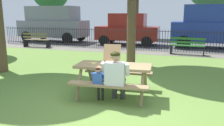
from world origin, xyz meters
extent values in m
cube|color=olive|center=(0.00, 2.08, -0.01)|extent=(28.00, 12.17, 0.02)
cube|color=slate|center=(0.00, 7.47, 0.00)|extent=(28.00, 1.40, 0.01)
cube|color=#515154|center=(0.00, 11.23, -0.01)|extent=(28.00, 6.12, 0.01)
cube|color=#967C55|center=(-0.10, 0.84, 0.74)|extent=(1.85, 0.90, 0.06)
cube|color=#967C55|center=(-0.06, 0.25, 0.44)|extent=(1.82, 0.42, 0.05)
cube|color=#967C55|center=(-0.15, 1.44, 0.44)|extent=(1.82, 0.42, 0.05)
cylinder|color=#967C55|center=(-0.81, 0.37, 0.35)|extent=(0.10, 0.44, 0.74)
cylinder|color=#967C55|center=(-0.87, 1.20, 0.35)|extent=(0.10, 0.44, 0.74)
cylinder|color=#967C55|center=(0.67, 0.49, 0.35)|extent=(0.10, 0.44, 0.74)
cylinder|color=#967C55|center=(0.60, 1.31, 0.35)|extent=(0.10, 0.44, 0.74)
cube|color=tan|center=(-0.17, 0.80, 0.78)|extent=(0.47, 0.47, 0.01)
cube|color=silver|center=(-0.17, 0.80, 0.78)|extent=(0.43, 0.43, 0.00)
cube|color=tan|center=(-0.15, 0.60, 0.80)|extent=(0.42, 0.06, 0.04)
cube|color=tan|center=(-0.20, 1.01, 0.80)|extent=(0.42, 0.06, 0.04)
cube|color=tan|center=(-0.38, 0.78, 0.80)|extent=(0.06, 0.42, 0.04)
cube|color=tan|center=(0.03, 0.82, 0.80)|extent=(0.06, 0.42, 0.04)
cube|color=tan|center=(-0.20, 1.02, 1.03)|extent=(0.44, 0.19, 0.41)
cylinder|color=tan|center=(-0.17, 0.80, 0.79)|extent=(0.36, 0.36, 0.01)
cylinder|color=#F2C74A|center=(-0.17, 0.80, 0.80)|extent=(0.33, 0.33, 0.00)
pyramid|color=#F4D671|center=(-0.65, 0.87, 0.78)|extent=(0.22, 0.25, 0.01)
cube|color=tan|center=(-0.70, 0.78, 0.78)|extent=(0.15, 0.10, 0.02)
cylinder|color=#414141|center=(-0.02, 0.67, 0.22)|extent=(0.12, 0.12, 0.44)
cylinder|color=#414141|center=(-0.01, 0.46, 0.47)|extent=(0.18, 0.43, 0.15)
cylinder|color=#414141|center=(0.18, 0.69, 0.22)|extent=(0.12, 0.12, 0.44)
cylinder|color=#414141|center=(0.19, 0.48, 0.47)|extent=(0.18, 0.43, 0.15)
cube|color=silver|center=(0.11, 0.26, 0.70)|extent=(0.44, 0.25, 0.52)
cylinder|color=silver|center=(-0.15, 0.29, 0.80)|extent=(0.11, 0.21, 0.31)
cylinder|color=silver|center=(0.36, 0.33, 0.80)|extent=(0.11, 0.21, 0.31)
sphere|color=tan|center=(0.11, 0.28, 1.08)|extent=(0.21, 0.21, 0.21)
ellipsoid|color=black|center=(0.11, 0.27, 1.13)|extent=(0.21, 0.20, 0.12)
cylinder|color=black|center=(-0.34, 0.44, 0.22)|extent=(0.06, 0.06, 0.44)
cylinder|color=black|center=(-0.34, 0.33, 0.46)|extent=(0.09, 0.22, 0.08)
cylinder|color=black|center=(-0.24, 0.44, 0.22)|extent=(0.06, 0.06, 0.44)
cylinder|color=black|center=(-0.23, 0.34, 0.46)|extent=(0.09, 0.22, 0.08)
cube|color=#3359B2|center=(-0.28, 0.23, 0.57)|extent=(0.22, 0.13, 0.26)
cylinder|color=#3359B2|center=(-0.41, 0.24, 0.62)|extent=(0.05, 0.11, 0.16)
cylinder|color=#3359B2|center=(-0.15, 0.26, 0.62)|extent=(0.05, 0.11, 0.16)
sphere|color=tan|center=(-0.28, 0.24, 0.76)|extent=(0.11, 0.11, 0.11)
ellipsoid|color=black|center=(-0.28, 0.23, 0.79)|extent=(0.11, 0.10, 0.06)
cylinder|color=black|center=(0.00, 8.17, 1.04)|extent=(19.62, 0.03, 0.03)
cylinder|color=black|center=(0.00, 8.17, 0.17)|extent=(19.62, 0.03, 0.03)
cylinder|color=black|center=(-9.74, 8.17, 0.57)|extent=(0.02, 0.02, 1.14)
cylinder|color=black|center=(-9.60, 8.17, 0.57)|extent=(0.02, 0.02, 1.14)
cylinder|color=black|center=(-9.46, 8.17, 0.57)|extent=(0.02, 0.02, 1.14)
cylinder|color=black|center=(-9.32, 8.17, 0.57)|extent=(0.02, 0.02, 1.14)
cylinder|color=black|center=(-9.18, 8.17, 0.57)|extent=(0.02, 0.02, 1.14)
cylinder|color=black|center=(-9.04, 8.17, 0.57)|extent=(0.02, 0.02, 1.14)
cylinder|color=black|center=(-8.90, 8.17, 0.57)|extent=(0.02, 0.02, 1.14)
cylinder|color=black|center=(-8.76, 8.17, 0.57)|extent=(0.02, 0.02, 1.14)
cylinder|color=black|center=(-8.62, 8.17, 0.57)|extent=(0.02, 0.02, 1.14)
cylinder|color=black|center=(-8.48, 8.17, 0.57)|extent=(0.02, 0.02, 1.14)
cylinder|color=black|center=(-8.34, 8.17, 0.57)|extent=(0.02, 0.02, 1.14)
cylinder|color=black|center=(-8.20, 8.17, 0.57)|extent=(0.02, 0.02, 1.14)
cylinder|color=black|center=(-8.06, 8.17, 0.57)|extent=(0.02, 0.02, 1.14)
cylinder|color=black|center=(-7.92, 8.17, 0.57)|extent=(0.02, 0.02, 1.14)
cylinder|color=black|center=(-7.78, 8.17, 0.57)|extent=(0.02, 0.02, 1.14)
cylinder|color=black|center=(-7.64, 8.17, 0.57)|extent=(0.02, 0.02, 1.14)
cylinder|color=black|center=(-7.50, 8.17, 0.57)|extent=(0.02, 0.02, 1.14)
cylinder|color=black|center=(-7.36, 8.17, 0.57)|extent=(0.02, 0.02, 1.14)
cylinder|color=black|center=(-7.22, 8.17, 0.57)|extent=(0.02, 0.02, 1.14)
cylinder|color=black|center=(-7.08, 8.17, 0.57)|extent=(0.02, 0.02, 1.14)
cylinder|color=black|center=(-6.94, 8.17, 0.57)|extent=(0.02, 0.02, 1.14)
cylinder|color=black|center=(-6.80, 8.17, 0.57)|extent=(0.02, 0.02, 1.14)
cylinder|color=black|center=(-6.66, 8.17, 0.57)|extent=(0.02, 0.02, 1.14)
cylinder|color=black|center=(-6.52, 8.17, 0.57)|extent=(0.02, 0.02, 1.14)
cylinder|color=black|center=(-6.38, 8.17, 0.57)|extent=(0.02, 0.02, 1.14)
cylinder|color=black|center=(-6.24, 8.17, 0.57)|extent=(0.02, 0.02, 1.14)
cylinder|color=black|center=(-6.10, 8.17, 0.57)|extent=(0.02, 0.02, 1.14)
cylinder|color=black|center=(-5.96, 8.17, 0.57)|extent=(0.02, 0.02, 1.14)
cylinder|color=black|center=(-5.82, 8.17, 0.57)|extent=(0.02, 0.02, 1.14)
cylinder|color=black|center=(-5.68, 8.17, 0.57)|extent=(0.02, 0.02, 1.14)
cylinder|color=black|center=(-5.54, 8.17, 0.57)|extent=(0.02, 0.02, 1.14)
cylinder|color=black|center=(-5.40, 8.17, 0.57)|extent=(0.02, 0.02, 1.14)
cylinder|color=black|center=(-5.26, 8.17, 0.57)|extent=(0.02, 0.02, 1.14)
cylinder|color=black|center=(-5.12, 8.17, 0.57)|extent=(0.02, 0.02, 1.14)
cylinder|color=black|center=(-4.98, 8.17, 0.57)|extent=(0.02, 0.02, 1.14)
cylinder|color=black|center=(-4.84, 8.17, 0.57)|extent=(0.02, 0.02, 1.14)
cylinder|color=black|center=(-4.70, 8.17, 0.57)|extent=(0.02, 0.02, 1.14)
cylinder|color=black|center=(-4.56, 8.17, 0.57)|extent=(0.02, 0.02, 1.14)
cylinder|color=black|center=(-4.41, 8.17, 0.57)|extent=(0.02, 0.02, 1.14)
cylinder|color=black|center=(-4.27, 8.17, 0.57)|extent=(0.02, 0.02, 1.14)
cylinder|color=black|center=(-4.13, 8.17, 0.57)|extent=(0.02, 0.02, 1.14)
cylinder|color=black|center=(-3.99, 8.17, 0.57)|extent=(0.02, 0.02, 1.14)
cylinder|color=black|center=(-3.85, 8.17, 0.57)|extent=(0.02, 0.02, 1.14)
cylinder|color=black|center=(-3.71, 8.17, 0.57)|extent=(0.02, 0.02, 1.14)
cylinder|color=black|center=(-3.57, 8.17, 0.57)|extent=(0.02, 0.02, 1.14)
cylinder|color=black|center=(-3.43, 8.17, 0.57)|extent=(0.02, 0.02, 1.14)
cylinder|color=black|center=(-3.29, 8.17, 0.57)|extent=(0.02, 0.02, 1.14)
cylinder|color=black|center=(-3.15, 8.17, 0.57)|extent=(0.02, 0.02, 1.14)
cylinder|color=black|center=(-3.01, 8.17, 0.57)|extent=(0.02, 0.02, 1.14)
cylinder|color=black|center=(-2.87, 8.17, 0.57)|extent=(0.02, 0.02, 1.14)
cylinder|color=black|center=(-2.73, 8.17, 0.57)|extent=(0.02, 0.02, 1.14)
cylinder|color=black|center=(-2.59, 8.17, 0.57)|extent=(0.02, 0.02, 1.14)
cylinder|color=black|center=(-2.45, 8.17, 0.57)|extent=(0.02, 0.02, 1.14)
cylinder|color=black|center=(-2.31, 8.17, 0.57)|extent=(0.02, 0.02, 1.14)
cylinder|color=black|center=(-2.17, 8.17, 0.57)|extent=(0.02, 0.02, 1.14)
cylinder|color=black|center=(-2.03, 8.17, 0.57)|extent=(0.02, 0.02, 1.14)
cylinder|color=black|center=(-1.89, 8.17, 0.57)|extent=(0.02, 0.02, 1.14)
cylinder|color=black|center=(-1.75, 8.17, 0.57)|extent=(0.02, 0.02, 1.14)
cylinder|color=black|center=(-1.61, 8.17, 0.57)|extent=(0.02, 0.02, 1.14)
cylinder|color=black|center=(-1.47, 8.17, 0.57)|extent=(0.02, 0.02, 1.14)
cylinder|color=black|center=(-1.33, 8.17, 0.57)|extent=(0.02, 0.02, 1.14)
cylinder|color=black|center=(-1.19, 8.17, 0.57)|extent=(0.02, 0.02, 1.14)
cylinder|color=black|center=(-1.05, 8.17, 0.57)|extent=(0.02, 0.02, 1.14)
cylinder|color=black|center=(-0.91, 8.17, 0.57)|extent=(0.02, 0.02, 1.14)
cylinder|color=black|center=(-0.77, 8.17, 0.57)|extent=(0.02, 0.02, 1.14)
cylinder|color=black|center=(-0.63, 8.17, 0.57)|extent=(0.02, 0.02, 1.14)
cylinder|color=black|center=(-0.49, 8.17, 0.57)|extent=(0.02, 0.02, 1.14)
cylinder|color=black|center=(-0.35, 8.17, 0.57)|extent=(0.02, 0.02, 1.14)
cylinder|color=black|center=(-0.21, 8.17, 0.57)|extent=(0.02, 0.02, 1.14)
cylinder|color=black|center=(-0.07, 8.17, 0.57)|extent=(0.02, 0.02, 1.14)
cylinder|color=black|center=(0.07, 8.17, 0.57)|extent=(0.02, 0.02, 1.14)
cylinder|color=black|center=(0.21, 8.17, 0.57)|extent=(0.02, 0.02, 1.14)
cylinder|color=black|center=(0.35, 8.17, 0.57)|extent=(0.02, 0.02, 1.14)
cylinder|color=black|center=(0.49, 8.17, 0.57)|extent=(0.02, 0.02, 1.14)
cylinder|color=black|center=(0.63, 8.17, 0.57)|extent=(0.02, 0.02, 1.14)
cylinder|color=black|center=(0.77, 8.17, 0.57)|extent=(0.02, 0.02, 1.14)
cylinder|color=black|center=(0.91, 8.17, 0.57)|extent=(0.02, 0.02, 1.14)
cylinder|color=black|center=(1.05, 8.17, 0.57)|extent=(0.02, 0.02, 1.14)
cylinder|color=black|center=(1.19, 8.17, 0.57)|extent=(0.02, 0.02, 1.14)
cylinder|color=black|center=(1.33, 8.17, 0.57)|extent=(0.02, 0.02, 1.14)
cylinder|color=black|center=(1.47, 8.17, 0.57)|extent=(0.02, 0.02, 1.14)
cylinder|color=black|center=(1.61, 8.17, 0.57)|extent=(0.02, 0.02, 1.14)
cylinder|color=black|center=(1.75, 8.17, 0.57)|extent=(0.02, 0.02, 1.14)
cylinder|color=black|center=(1.89, 8.17, 0.57)|extent=(0.02, 0.02, 1.14)
cylinder|color=black|center=(2.03, 8.17, 0.57)|extent=(0.02, 0.02, 1.14)
cylinder|color=black|center=(2.17, 8.17, 0.57)|extent=(0.02, 0.02, 1.14)
cylinder|color=black|center=(2.31, 8.17, 0.57)|extent=(0.02, 0.02, 1.14)
cylinder|color=black|center=(2.45, 8.17, 0.57)|extent=(0.02, 0.02, 1.14)
cylinder|color=black|center=(2.59, 8.17, 0.57)|extent=(0.02, 0.02, 1.14)
cylinder|color=black|center=(2.73, 8.17, 0.57)|extent=(0.02, 0.02, 1.14)
cylinder|color=black|center=(2.87, 8.17, 0.57)|extent=(0.02, 0.02, 1.14)
cylinder|color=black|center=(3.01, 8.17, 0.57)|extent=(0.02, 0.02, 1.14)
cylinder|color=black|center=(3.15, 8.17, 0.57)|extent=(0.02, 0.02, 1.14)
cylinder|color=black|center=(3.29, 8.17, 0.57)|extent=(0.02, 0.02, 1.14)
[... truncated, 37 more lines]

